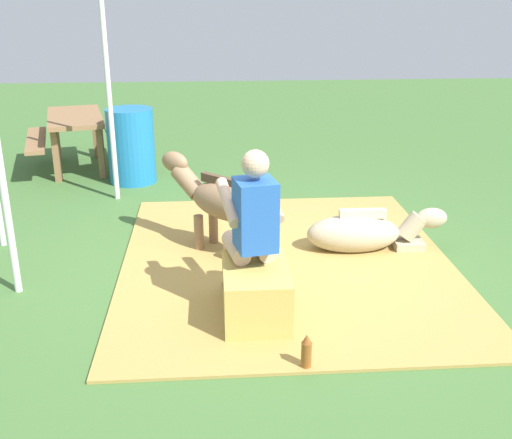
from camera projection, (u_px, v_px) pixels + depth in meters
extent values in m
plane|color=#426B33|center=(281.00, 267.00, 5.53)|extent=(24.00, 24.00, 0.00)
cube|color=#AD8C47|center=(286.00, 261.00, 5.62)|extent=(3.49, 2.97, 0.02)
cube|color=tan|center=(256.00, 293.00, 4.60)|extent=(0.72, 0.48, 0.42)
cylinder|color=#D8AD8C|center=(236.00, 248.00, 4.71)|extent=(0.42, 0.21, 0.14)
cylinder|color=#D8AD8C|center=(231.00, 270.00, 4.98)|extent=(0.11, 0.11, 0.42)
cube|color=black|center=(231.00, 290.00, 5.05)|extent=(0.23, 0.14, 0.06)
cylinder|color=#D8AD8C|center=(261.00, 245.00, 4.75)|extent=(0.42, 0.21, 0.14)
cylinder|color=#D8AD8C|center=(254.00, 267.00, 5.03)|extent=(0.11, 0.11, 0.42)
cube|color=black|center=(254.00, 287.00, 5.10)|extent=(0.23, 0.14, 0.06)
cube|color=#2659B2|center=(255.00, 215.00, 4.43)|extent=(0.35, 0.33, 0.52)
cylinder|color=#D8AD8C|center=(228.00, 202.00, 4.54)|extent=(0.51, 0.18, 0.26)
cylinder|color=#D8AD8C|center=(270.00, 199.00, 4.62)|extent=(0.51, 0.18, 0.26)
sphere|color=#D8AD8C|center=(255.00, 164.00, 4.30)|extent=(0.20, 0.20, 0.20)
ellipsoid|color=#8C6B4C|center=(227.00, 202.00, 5.60)|extent=(0.82, 0.82, 0.34)
cylinder|color=#8C6B4C|center=(199.00, 233.00, 5.82)|extent=(0.09, 0.09, 0.36)
cylinder|color=#8C6B4C|center=(213.00, 227.00, 5.96)|extent=(0.09, 0.09, 0.36)
cylinder|color=#8C6B4C|center=(243.00, 248.00, 5.48)|extent=(0.09, 0.09, 0.36)
cylinder|color=#8C6B4C|center=(258.00, 242.00, 5.63)|extent=(0.09, 0.09, 0.36)
cylinder|color=#8C6B4C|center=(188.00, 181.00, 5.87)|extent=(0.38, 0.39, 0.33)
ellipsoid|color=#8C6B4C|center=(175.00, 162.00, 5.92)|extent=(0.34, 0.34, 0.20)
cube|color=#4D3A2A|center=(227.00, 182.00, 5.53)|extent=(0.46, 0.47, 0.08)
cylinder|color=#4D3A2A|center=(267.00, 219.00, 5.33)|extent=(0.07, 0.07, 0.30)
ellipsoid|color=tan|center=(353.00, 234.00, 5.81)|extent=(0.41, 0.89, 0.36)
cube|color=tan|center=(408.00, 245.00, 5.88)|extent=(0.24, 0.28, 0.10)
cylinder|color=tan|center=(412.00, 226.00, 5.82)|extent=(0.18, 0.29, 0.30)
ellipsoid|color=tan|center=(431.00, 218.00, 5.80)|extent=(0.16, 0.30, 0.20)
cube|color=beige|center=(363.00, 214.00, 5.74)|extent=(0.09, 0.44, 0.08)
cylinder|color=brown|center=(306.00, 356.00, 4.01)|extent=(0.07, 0.07, 0.20)
cone|color=brown|center=(307.00, 339.00, 3.97)|extent=(0.06, 0.06, 0.06)
cylinder|color=#1E72B2|center=(131.00, 146.00, 7.83)|extent=(0.59, 0.59, 0.95)
cylinder|color=silver|center=(109.00, 96.00, 6.92)|extent=(0.06, 0.06, 2.43)
cube|color=olive|center=(75.00, 117.00, 8.32)|extent=(1.62, 1.02, 0.06)
cube|color=olive|center=(116.00, 135.00, 8.56)|extent=(1.52, 0.57, 0.05)
cube|color=olive|center=(36.00, 140.00, 8.27)|extent=(1.52, 0.57, 0.05)
cube|color=olive|center=(56.00, 137.00, 8.86)|extent=(0.08, 0.08, 0.69)
cube|color=olive|center=(96.00, 135.00, 9.02)|extent=(0.08, 0.08, 0.69)
cube|color=olive|center=(56.00, 156.00, 7.88)|extent=(0.08, 0.08, 0.69)
cube|color=olive|center=(101.00, 152.00, 8.04)|extent=(0.08, 0.08, 0.69)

